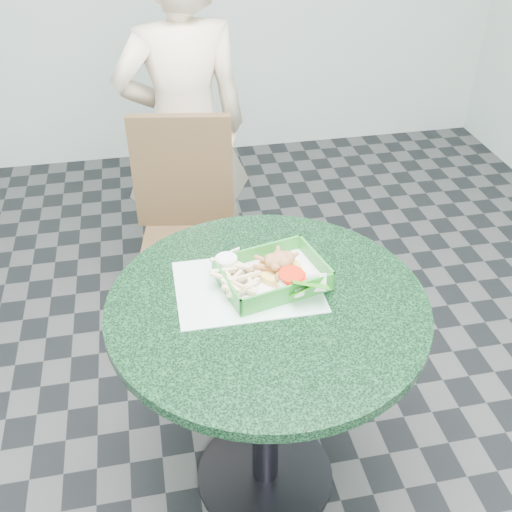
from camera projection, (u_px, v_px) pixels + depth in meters
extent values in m
cube|color=#303335|center=(265.00, 475.00, 2.02)|extent=(4.00, 5.00, 0.02)
cylinder|color=#25242C|center=(265.00, 474.00, 2.01)|extent=(0.45, 0.45, 0.02)
cylinder|color=#25242C|center=(266.00, 400.00, 1.79)|extent=(0.08, 0.08, 0.70)
cylinder|color=black|center=(267.00, 311.00, 1.58)|extent=(0.85, 0.85, 0.03)
cube|color=#3E2C1C|center=(192.00, 251.00, 2.29)|extent=(0.38, 0.38, 0.04)
cube|color=#3E2C1C|center=(183.00, 172.00, 2.28)|extent=(0.38, 0.04, 0.46)
cube|color=#3E2C1C|center=(158.00, 331.00, 2.28)|extent=(0.04, 0.04, 0.43)
cube|color=#3E2C1C|center=(242.00, 319.00, 2.33)|extent=(0.04, 0.04, 0.43)
cube|color=#3E2C1C|center=(152.00, 279.00, 2.54)|extent=(0.04, 0.04, 0.43)
cube|color=#3E2C1C|center=(229.00, 269.00, 2.59)|extent=(0.04, 0.04, 0.43)
imported|color=beige|center=(185.00, 133.00, 2.47)|extent=(0.58, 0.42, 1.49)
cube|color=silver|center=(248.00, 292.00, 1.62)|extent=(0.39, 0.29, 0.00)
cube|color=#27832B|center=(272.00, 286.00, 1.63)|extent=(0.27, 0.20, 0.01)
cube|color=white|center=(272.00, 285.00, 1.63)|extent=(0.26, 0.19, 0.00)
cube|color=#27832B|center=(265.00, 258.00, 1.69)|extent=(0.27, 0.01, 0.05)
cube|color=#27832B|center=(280.00, 301.00, 1.54)|extent=(0.27, 0.01, 0.05)
cube|color=#27832B|center=(320.00, 272.00, 1.64)|extent=(0.01, 0.20, 0.05)
cube|color=#27832B|center=(224.00, 284.00, 1.59)|extent=(0.01, 0.20, 0.05)
cylinder|color=#E3B44D|center=(280.00, 278.00, 1.63)|extent=(0.12, 0.12, 0.02)
cylinder|color=silver|center=(230.00, 262.00, 1.65)|extent=(0.06, 0.06, 0.03)
cylinder|color=white|center=(230.00, 257.00, 1.64)|extent=(0.05, 0.05, 0.00)
cylinder|color=white|center=(289.00, 293.00, 1.58)|extent=(0.08, 0.08, 0.03)
torus|color=#FFF4CB|center=(289.00, 287.00, 1.56)|extent=(0.08, 0.08, 0.01)
cylinder|color=red|center=(289.00, 285.00, 1.56)|extent=(0.07, 0.07, 0.01)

